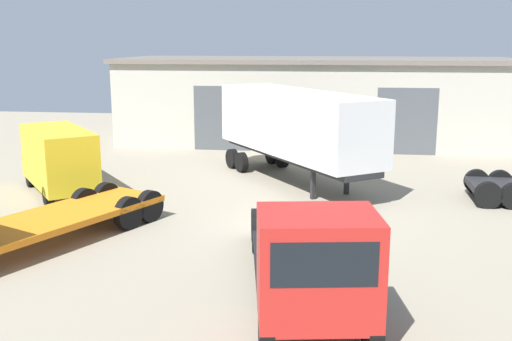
{
  "coord_description": "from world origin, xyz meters",
  "views": [
    {
      "loc": [
        1.24,
        -18.68,
        6.05
      ],
      "look_at": [
        -1.47,
        1.6,
        1.6
      ],
      "focal_mm": 42.0,
      "sensor_mm": 36.0,
      "label": 1
    }
  ],
  "objects": [
    {
      "name": "warehouse_building",
      "position": [
        0.0,
        17.93,
        2.52
      ],
      "size": [
        23.38,
        8.37,
        5.03
      ],
      "color": "#B7B2A3",
      "rests_on": "ground_plane"
    },
    {
      "name": "delivery_van_yellow",
      "position": [
        -9.86,
        3.8,
        1.41
      ],
      "size": [
        4.71,
        5.21,
        2.61
      ],
      "rotation": [
        0.0,
        0.0,
        2.24
      ],
      "color": "yellow",
      "rests_on": "ground_plane"
    },
    {
      "name": "ground_plane",
      "position": [
        0.0,
        0.0,
        0.0
      ],
      "size": [
        60.0,
        60.0,
        0.0
      ],
      "primitive_type": "plane",
      "color": "gray"
    },
    {
      "name": "flatbed_truck_red",
      "position": [
        0.77,
        -6.07,
        1.29
      ],
      "size": [
        3.63,
        8.14,
        2.71
      ],
      "rotation": [
        0.0,
        0.0,
        -1.41
      ],
      "color": "red",
      "rests_on": "ground_plane"
    },
    {
      "name": "container_trailer_green",
      "position": [
        -0.46,
        6.67,
        2.54
      ],
      "size": [
        7.63,
        9.38,
        3.96
      ],
      "rotation": [
        0.0,
        0.0,
        -0.96
      ],
      "color": "silver",
      "rests_on": "ground_plane"
    }
  ]
}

